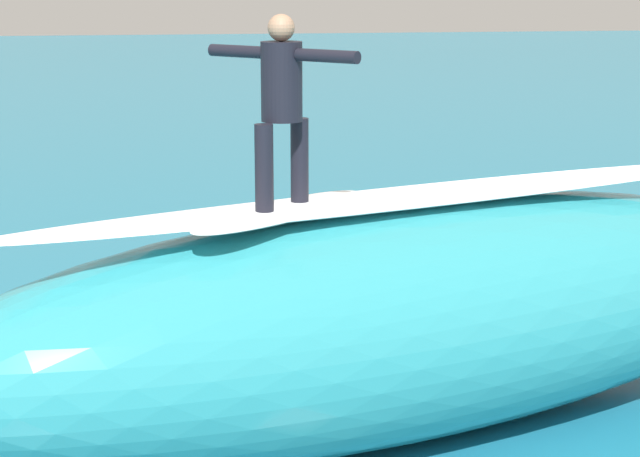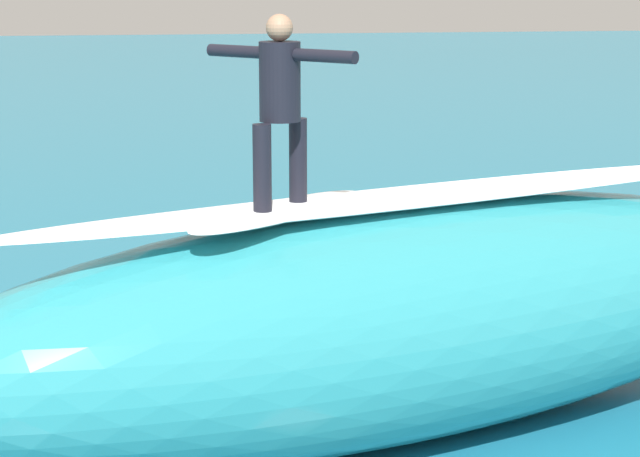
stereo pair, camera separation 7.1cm
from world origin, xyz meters
name	(u,v)px [view 2 (the right image)]	position (x,y,z in m)	size (l,w,h in m)	color
ground_plane	(435,347)	(0.00, 0.00, 0.00)	(120.00, 120.00, 0.00)	teal
wave_crest	(412,317)	(0.74, 2.05, 0.99)	(8.59, 2.28, 1.97)	teal
wave_foam_lip	(414,197)	(0.74, 2.05, 2.01)	(7.30, 0.80, 0.08)	white
surfboard_riding	(281,211)	(1.88, 2.45, 2.01)	(2.01, 0.56, 0.07)	silver
surfer_riding	(280,96)	(1.88, 2.45, 2.89)	(1.04, 1.04, 1.46)	black
surfboard_paddling	(346,308)	(0.69, -1.38, 0.05)	(2.00, 0.50, 0.10)	#E0563D
surfer_paddling	(350,291)	(0.63, -1.48, 0.22)	(1.02, 1.44, 0.29)	black
foam_patch_near	(454,371)	(0.05, 0.96, 0.09)	(0.80, 0.68, 0.17)	white
foam_patch_far	(313,367)	(1.37, 0.63, 0.07)	(1.02, 0.72, 0.15)	white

